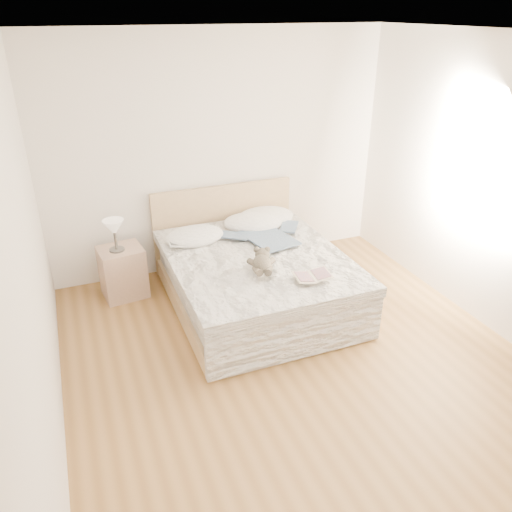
% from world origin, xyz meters
% --- Properties ---
extents(floor, '(4.00, 4.50, 0.00)m').
position_xyz_m(floor, '(0.00, 0.00, 0.00)').
color(floor, brown).
rests_on(floor, ground).
extents(ceiling, '(4.00, 4.50, 0.00)m').
position_xyz_m(ceiling, '(0.00, 0.00, 2.70)').
color(ceiling, white).
rests_on(ceiling, ground).
extents(wall_back, '(4.00, 0.02, 2.70)m').
position_xyz_m(wall_back, '(0.00, 2.25, 1.35)').
color(wall_back, white).
rests_on(wall_back, ground).
extents(wall_left, '(0.02, 4.50, 2.70)m').
position_xyz_m(wall_left, '(-2.00, 0.00, 1.35)').
color(wall_left, white).
rests_on(wall_left, ground).
extents(wall_right, '(0.02, 4.50, 2.70)m').
position_xyz_m(wall_right, '(2.00, 0.00, 1.35)').
color(wall_right, white).
rests_on(wall_right, ground).
extents(window, '(0.02, 1.30, 1.10)m').
position_xyz_m(window, '(1.99, 0.30, 1.45)').
color(window, white).
rests_on(window, wall_right).
extents(bed, '(1.72, 2.14, 1.00)m').
position_xyz_m(bed, '(0.00, 1.19, 0.31)').
color(bed, tan).
rests_on(bed, floor).
extents(nightstand, '(0.49, 0.45, 0.56)m').
position_xyz_m(nightstand, '(-1.27, 1.85, 0.28)').
color(nightstand, tan).
rests_on(nightstand, floor).
extents(table_lamp, '(0.23, 0.23, 0.35)m').
position_xyz_m(table_lamp, '(-1.30, 1.82, 0.81)').
color(table_lamp, '#524E48').
rests_on(table_lamp, nightstand).
extents(pillow_left, '(0.67, 0.49, 0.19)m').
position_xyz_m(pillow_left, '(-0.48, 1.70, 0.64)').
color(pillow_left, white).
rests_on(pillow_left, bed).
extents(pillow_middle, '(0.79, 0.66, 0.20)m').
position_xyz_m(pillow_middle, '(0.24, 1.82, 0.64)').
color(pillow_middle, white).
rests_on(pillow_middle, bed).
extents(pillow_right, '(0.70, 0.51, 0.20)m').
position_xyz_m(pillow_right, '(0.44, 1.93, 0.64)').
color(pillow_right, white).
rests_on(pillow_right, bed).
extents(blouse, '(0.78, 0.82, 0.03)m').
position_xyz_m(blouse, '(0.25, 1.39, 0.63)').
color(blouse, '#455B77').
rests_on(blouse, bed).
extents(photo_book, '(0.36, 0.26, 0.03)m').
position_xyz_m(photo_book, '(-0.62, 1.63, 0.63)').
color(photo_book, white).
rests_on(photo_book, bed).
extents(childrens_book, '(0.38, 0.28, 0.02)m').
position_xyz_m(childrens_book, '(0.29, 0.45, 0.63)').
color(childrens_book, '#F1E0C2').
rests_on(childrens_book, bed).
extents(teddy_bear, '(0.32, 0.38, 0.18)m').
position_xyz_m(teddy_bear, '(-0.11, 0.71, 0.65)').
color(teddy_bear, brown).
rests_on(teddy_bear, bed).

